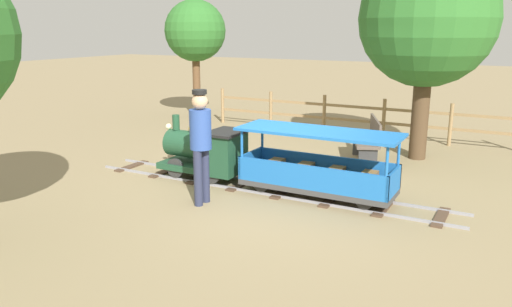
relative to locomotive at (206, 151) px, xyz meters
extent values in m
plane|color=#8C7A56|center=(0.00, -1.25, -0.48)|extent=(60.00, 60.00, 0.00)
cube|color=gray|center=(-0.26, -1.03, -0.46)|extent=(0.03, 6.05, 0.04)
cube|color=gray|center=(0.26, -1.03, -0.46)|extent=(0.03, 6.05, 0.04)
cube|color=#4C3828|center=(0.00, -3.68, -0.47)|extent=(0.75, 0.14, 0.03)
cube|color=#4C3828|center=(0.00, -2.92, -0.47)|extent=(0.75, 0.14, 0.03)
cube|color=#4C3828|center=(0.00, -2.16, -0.47)|extent=(0.75, 0.14, 0.03)
cube|color=#4C3828|center=(0.00, -1.41, -0.47)|extent=(0.75, 0.14, 0.03)
cube|color=#4C3828|center=(0.00, -0.65, -0.47)|extent=(0.75, 0.14, 0.03)
cube|color=#4C3828|center=(0.00, 0.11, -0.47)|extent=(0.75, 0.14, 0.03)
cube|color=#4C3828|center=(0.00, 0.86, -0.47)|extent=(0.75, 0.14, 0.03)
cube|color=#4C3828|center=(0.00, 1.62, -0.47)|extent=(0.75, 0.14, 0.03)
cube|color=#1E472D|center=(0.00, 0.10, -0.27)|extent=(0.63, 1.40, 0.10)
cylinder|color=#1E472D|center=(0.00, 0.30, 0.08)|extent=(0.44, 0.85, 0.44)
cylinder|color=#B7932D|center=(0.00, 0.72, 0.08)|extent=(0.37, 0.02, 0.37)
cylinder|color=#1E472D|center=(0.00, 0.59, 0.42)|extent=(0.12, 0.12, 0.25)
sphere|color=#B7932D|center=(0.00, 0.25, 0.35)|extent=(0.16, 0.16, 0.16)
cube|color=#1E472D|center=(0.00, -0.38, 0.05)|extent=(0.63, 0.45, 0.55)
cube|color=black|center=(0.00, -0.38, 0.35)|extent=(0.71, 0.53, 0.04)
sphere|color=#F2EAB2|center=(0.00, 0.75, 0.34)|extent=(0.10, 0.10, 0.10)
cylinder|color=#2D2D2D|center=(-0.26, 0.45, -0.28)|extent=(0.05, 0.32, 0.32)
cylinder|color=#2D2D2D|center=(0.26, 0.45, -0.28)|extent=(0.05, 0.32, 0.32)
cylinder|color=#2D2D2D|center=(-0.26, -0.25, -0.28)|extent=(0.05, 0.32, 0.32)
cylinder|color=#2D2D2D|center=(0.26, -0.25, -0.28)|extent=(0.05, 0.32, 0.32)
cube|color=#3F3F3F|center=(0.00, -1.93, -0.30)|extent=(0.71, 2.25, 0.08)
cube|color=blue|center=(-0.34, -1.93, -0.09)|extent=(0.04, 2.25, 0.35)
cube|color=blue|center=(0.34, -1.93, -0.09)|extent=(0.04, 2.25, 0.35)
cube|color=blue|center=(0.00, -0.82, -0.09)|extent=(0.71, 0.04, 0.35)
cube|color=blue|center=(0.00, -3.03, -0.09)|extent=(0.71, 0.04, 0.35)
cylinder|color=blue|center=(-0.33, -0.85, 0.11)|extent=(0.04, 0.04, 0.75)
cylinder|color=blue|center=(0.33, -0.85, 0.11)|extent=(0.04, 0.04, 0.75)
cylinder|color=blue|center=(-0.33, -3.00, 0.11)|extent=(0.04, 0.04, 0.75)
cylinder|color=blue|center=(0.33, -3.00, 0.11)|extent=(0.04, 0.04, 0.75)
cube|color=blue|center=(0.00, -1.93, 0.51)|extent=(0.81, 2.35, 0.04)
cube|color=olive|center=(0.00, -2.66, -0.14)|extent=(0.55, 0.20, 0.24)
cube|color=olive|center=(0.00, -2.17, -0.14)|extent=(0.55, 0.20, 0.24)
cube|color=olive|center=(0.00, -1.69, -0.14)|extent=(0.55, 0.20, 0.24)
cube|color=olive|center=(0.00, -1.20, -0.14)|extent=(0.55, 0.20, 0.24)
cylinder|color=#262626|center=(-0.26, -1.14, -0.32)|extent=(0.04, 0.24, 0.24)
cylinder|color=#262626|center=(0.26, -1.14, -0.32)|extent=(0.04, 0.24, 0.24)
cylinder|color=#262626|center=(-0.26, -2.72, -0.32)|extent=(0.04, 0.24, 0.24)
cylinder|color=#262626|center=(0.26, -2.72, -0.32)|extent=(0.04, 0.24, 0.24)
cylinder|color=#282D47|center=(-1.10, -0.59, -0.08)|extent=(0.12, 0.12, 0.80)
cylinder|color=#282D47|center=(-0.92, -0.59, -0.08)|extent=(0.12, 0.12, 0.80)
cylinder|color=#2D4C99|center=(-1.01, -0.59, 0.59)|extent=(0.30, 0.30, 0.55)
sphere|color=tan|center=(-1.01, -0.59, 0.98)|extent=(0.22, 0.22, 0.22)
cylinder|color=black|center=(-1.01, -0.59, 1.11)|extent=(0.20, 0.20, 0.06)
cube|color=brown|center=(2.29, -1.96, -0.06)|extent=(1.35, 0.87, 0.06)
cube|color=brown|center=(2.36, -2.12, 0.14)|extent=(1.22, 0.53, 0.40)
cube|color=#333333|center=(1.77, -2.17, -0.27)|extent=(0.20, 0.33, 0.42)
cube|color=#333333|center=(2.82, -1.74, -0.27)|extent=(0.20, 0.33, 0.42)
cylinder|color=#4C3823|center=(3.07, -2.76, 0.38)|extent=(0.32, 0.32, 1.73)
sphere|color=#2D6B28|center=(3.07, -2.76, 2.11)|extent=(2.46, 2.46, 2.46)
cylinder|color=brown|center=(4.83, 3.54, 0.41)|extent=(0.21, 0.21, 1.78)
sphere|color=#2D6B28|center=(4.83, 3.54, 1.87)|extent=(1.64, 1.64, 1.64)
cylinder|color=#93754C|center=(4.49, -3.14, -0.03)|extent=(0.08, 0.08, 0.90)
cylinder|color=#93754C|center=(4.49, -1.73, -0.03)|extent=(0.08, 0.08, 0.90)
cylinder|color=#93754C|center=(4.49, -0.32, -0.03)|extent=(0.08, 0.08, 0.90)
cylinder|color=#93754C|center=(4.49, 1.09, -0.03)|extent=(0.08, 0.08, 0.90)
cylinder|color=#93754C|center=(4.49, 2.50, -0.03)|extent=(0.08, 0.08, 0.90)
cube|color=#93754C|center=(4.49, -1.03, 0.19)|extent=(0.04, 7.05, 0.06)
cube|color=#93754C|center=(4.49, -1.03, -0.12)|extent=(0.04, 7.05, 0.06)
camera|label=1|loc=(-6.62, -4.49, 1.95)|focal=35.42mm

